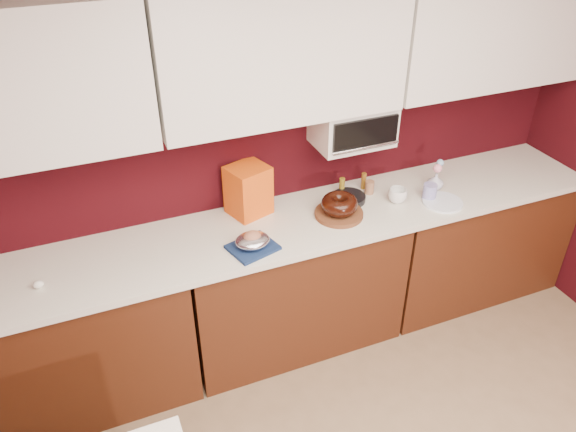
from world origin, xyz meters
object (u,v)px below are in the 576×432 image
Objects in this scene: foil_ham_nest at (252,241)px; pandoro_box at (248,190)px; toaster_oven at (352,124)px; bundt_cake at (339,204)px; coffee_mug at (398,194)px; flower_vase at (436,180)px; blue_jar at (430,192)px.

pandoro_box reaches higher than foil_ham_nest.
toaster_oven is 0.47m from bundt_cake.
coffee_mug is (0.88, -0.23, -0.10)m from pandoro_box.
bundt_cake is 0.71× the size of pandoro_box.
flower_vase reaches higher than foil_ham_nest.
coffee_mug is at bearing -40.52° from toaster_oven.
toaster_oven is 2.09× the size of bundt_cake.
flower_vase is (0.70, 0.05, -0.02)m from bundt_cake.
flower_vase is (0.54, -0.15, -0.41)m from toaster_oven.
flower_vase is (0.10, 0.09, 0.01)m from blue_jar.
blue_jar is 0.14m from flower_vase.
foil_ham_nest is at bearing -168.47° from bundt_cake.
foil_ham_nest is at bearing -176.14° from blue_jar.
toaster_oven reaches higher than bundt_cake.
bundt_cake is 0.71m from flower_vase.
toaster_oven is 0.66m from blue_jar.
flower_vase is at bearing 4.05° from bundt_cake.
foil_ham_nest is at bearing -124.38° from pandoro_box.
blue_jar is at bearing 3.86° from foil_ham_nest.
pandoro_box is at bearing 170.89° from flower_vase.
toaster_oven is at bearing 51.15° from bundt_cake.
flower_vase is at bearing 8.48° from coffee_mug.
pandoro_box is at bearing 153.32° from bundt_cake.
bundt_cake is at bearing 11.53° from foil_ham_nest.
foil_ham_nest is 0.63× the size of pandoro_box.
coffee_mug reaches higher than blue_jar.
toaster_oven is at bearing -21.35° from pandoro_box.
toaster_oven is 0.70m from flower_vase.
blue_jar is (0.60, -0.04, -0.03)m from bundt_cake.
pandoro_box reaches higher than coffee_mug.
blue_jar is (1.18, 0.08, -0.01)m from foil_ham_nest.
bundt_cake is 2.16× the size of blue_jar.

